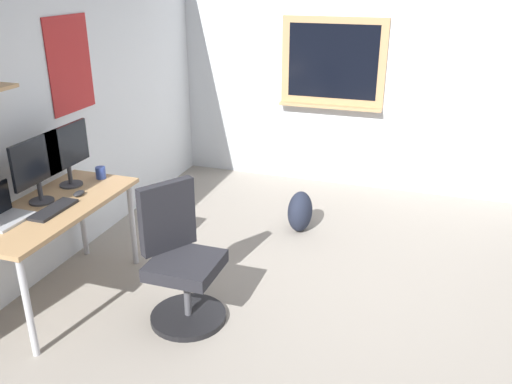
# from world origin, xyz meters

# --- Properties ---
(ground_plane) EXTENTS (5.20, 5.20, 0.00)m
(ground_plane) POSITION_xyz_m (0.00, 0.00, 0.00)
(ground_plane) COLOR gray
(ground_plane) RESTS_ON ground
(wall_back) EXTENTS (5.00, 0.30, 2.60)m
(wall_back) POSITION_xyz_m (-0.01, 2.45, 1.30)
(wall_back) COLOR silver
(wall_back) RESTS_ON ground
(wall_right) EXTENTS (0.22, 5.00, 2.60)m
(wall_right) POSITION_xyz_m (2.45, 0.03, 1.30)
(wall_right) COLOR silver
(wall_right) RESTS_ON ground
(desk) EXTENTS (1.33, 0.60, 0.73)m
(desk) POSITION_xyz_m (-0.53, 2.07, 0.65)
(desk) COLOR tan
(desk) RESTS_ON ground
(office_chair) EXTENTS (0.55, 0.57, 0.95)m
(office_chair) POSITION_xyz_m (-0.46, 1.14, 0.41)
(office_chair) COLOR black
(office_chair) RESTS_ON ground
(laptop) EXTENTS (0.31, 0.21, 0.23)m
(laptop) POSITION_xyz_m (-0.83, 2.22, 0.79)
(laptop) COLOR #ADAFB5
(laptop) RESTS_ON desk
(monitor_primary) EXTENTS (0.46, 0.17, 0.46)m
(monitor_primary) POSITION_xyz_m (-0.50, 2.17, 1.00)
(monitor_primary) COLOR #38383D
(monitor_primary) RESTS_ON desk
(monitor_secondary) EXTENTS (0.46, 0.17, 0.46)m
(monitor_secondary) POSITION_xyz_m (-0.16, 2.17, 1.00)
(monitor_secondary) COLOR #38383D
(monitor_secondary) RESTS_ON desk
(keyboard) EXTENTS (0.37, 0.13, 0.02)m
(keyboard) POSITION_xyz_m (-0.60, 2.00, 0.74)
(keyboard) COLOR black
(keyboard) RESTS_ON desk
(computer_mouse) EXTENTS (0.10, 0.06, 0.03)m
(computer_mouse) POSITION_xyz_m (-0.32, 2.00, 0.75)
(computer_mouse) COLOR #262628
(computer_mouse) RESTS_ON desk
(coffee_mug) EXTENTS (0.08, 0.08, 0.09)m
(coffee_mug) POSITION_xyz_m (0.04, 2.05, 0.78)
(coffee_mug) COLOR #334CA5
(coffee_mug) RESTS_ON desk
(backpack) EXTENTS (0.32, 0.22, 0.38)m
(backpack) POSITION_xyz_m (1.09, 0.71, 0.19)
(backpack) COLOR #1E2333
(backpack) RESTS_ON ground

